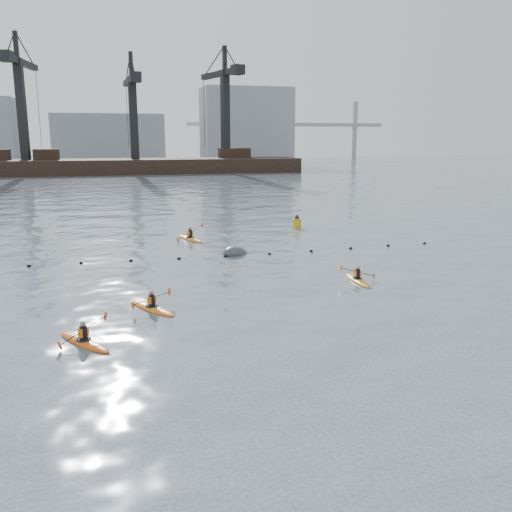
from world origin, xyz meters
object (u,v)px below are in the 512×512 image
at_px(kayaker_2, 152,307).
at_px(kayaker_5, 190,238).
at_px(mooring_buoy, 235,254).
at_px(nav_buoy, 297,223).
at_px(kayaker_0, 84,341).
at_px(kayaker_3, 357,280).

xyz_separation_m(kayaker_2, kayaker_5, (4.24, 16.66, 0.01)).
height_order(kayaker_5, mooring_buoy, kayaker_5).
xyz_separation_m(kayaker_5, mooring_buoy, (2.13, -5.99, -0.11)).
bearing_deg(mooring_buoy, nav_buoy, 50.12).
bearing_deg(kayaker_5, kayaker_0, -131.84).
bearing_deg(kayaker_3, nav_buoy, 84.05).
relative_size(kayaker_2, kayaker_3, 1.00).
bearing_deg(kayaker_2, kayaker_0, -159.47).
bearing_deg(mooring_buoy, kayaker_5, 109.53).
distance_m(kayaker_2, mooring_buoy, 12.42).
xyz_separation_m(kayaker_0, kayaker_5, (7.06, 20.19, 0.01)).
distance_m(kayaker_0, kayaker_2, 4.52).
bearing_deg(nav_buoy, kayaker_5, -162.48).
xyz_separation_m(kayaker_3, nav_buoy, (2.78, 17.64, 0.32)).
xyz_separation_m(kayaker_5, nav_buoy, (9.69, 3.06, 0.31)).
relative_size(kayaker_3, kayaker_5, 0.87).
height_order(kayaker_0, kayaker_3, kayaker_0).
bearing_deg(mooring_buoy, kayaker_3, -60.93).
bearing_deg(kayaker_0, kayaker_2, 17.48).
xyz_separation_m(kayaker_0, nav_buoy, (16.75, 23.25, 0.32)).
height_order(kayaker_2, nav_buoy, nav_buoy).
distance_m(kayaker_2, kayaker_5, 17.19).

